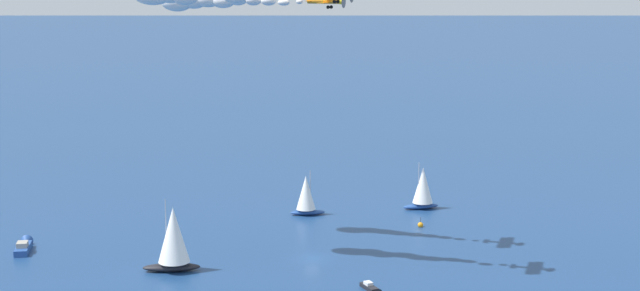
% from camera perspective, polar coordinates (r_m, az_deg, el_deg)
% --- Properties ---
extents(ground_plane, '(2000.00, 2000.00, 0.00)m').
position_cam_1_polar(ground_plane, '(169.69, -0.46, -6.67)').
color(ground_plane, navy).
extents(motorboat_far_port, '(1.37, 5.11, 1.48)m').
position_cam_1_polar(motorboat_far_port, '(153.61, 3.04, -8.39)').
color(motorboat_far_port, black).
rests_on(motorboat_far_port, ground_plane).
extents(sailboat_far_stbd, '(9.91, 6.74, 12.34)m').
position_cam_1_polar(sailboat_far_stbd, '(163.16, -8.63, -5.43)').
color(sailboat_far_stbd, black).
rests_on(sailboat_far_stbd, ground_plane).
extents(sailboat_inshore, '(7.40, 4.97, 9.21)m').
position_cam_1_polar(sailboat_inshore, '(197.69, -0.82, -2.92)').
color(sailboat_inshore, '#23478C').
rests_on(sailboat_inshore, ground_plane).
extents(motorboat_offshore, '(4.55, 9.07, 2.55)m').
position_cam_1_polar(motorboat_offshore, '(182.35, -17.02, -5.69)').
color(motorboat_offshore, '#23478C').
rests_on(motorboat_offshore, ground_plane).
extents(sailboat_trailing, '(7.96, 4.94, 9.92)m').
position_cam_1_polar(sailboat_trailing, '(203.73, 6.06, -2.48)').
color(sailboat_trailing, '#23478C').
rests_on(sailboat_trailing, ground_plane).
extents(marker_buoy, '(1.10, 1.10, 2.10)m').
position_cam_1_polar(marker_buoy, '(190.64, 5.93, -4.67)').
color(marker_buoy, orange).
rests_on(marker_buoy, ground_plane).
extents(biplane_lead, '(6.50, 6.45, 3.57)m').
position_cam_1_polar(biplane_lead, '(168.91, 0.41, 8.53)').
color(biplane_lead, orange).
extents(smoke_trail_lead, '(21.63, 20.32, 3.71)m').
position_cam_1_polar(smoke_trail_lead, '(177.52, -6.78, 8.46)').
color(smoke_trail_lead, silver).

